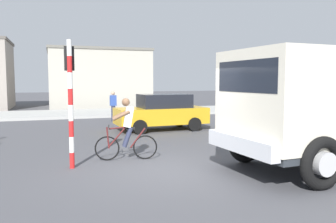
% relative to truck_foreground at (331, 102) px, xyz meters
% --- Properties ---
extents(ground_plane, '(120.00, 120.00, 0.00)m').
position_rel_truck_foreground_xyz_m(ground_plane, '(-3.90, 1.22, -1.67)').
color(ground_plane, '#4C4C51').
extents(sidewalk_far, '(80.00, 5.00, 0.16)m').
position_rel_truck_foreground_xyz_m(sidewalk_far, '(-3.90, 16.02, -1.59)').
color(sidewalk_far, '#ADADA8').
rests_on(sidewalk_far, ground).
extents(truck_foreground, '(5.58, 3.12, 2.90)m').
position_rel_truck_foreground_xyz_m(truck_foreground, '(0.00, 0.00, 0.00)').
color(truck_foreground, silver).
rests_on(truck_foreground, ground).
extents(cyclist, '(1.71, 0.55, 1.72)m').
position_rel_truck_foreground_xyz_m(cyclist, '(-4.65, 2.49, -0.80)').
color(cyclist, black).
rests_on(cyclist, ground).
extents(traffic_light_pole, '(0.24, 0.43, 3.20)m').
position_rel_truck_foreground_xyz_m(traffic_light_pole, '(-6.15, 2.10, 0.40)').
color(traffic_light_pole, red).
rests_on(traffic_light_pole, ground).
extents(car_red_near, '(4.07, 2.02, 1.60)m').
position_rel_truck_foreground_xyz_m(car_red_near, '(-1.96, 7.73, -0.85)').
color(car_red_near, gold).
rests_on(car_red_near, ground).
extents(pedestrian_near_kerb, '(0.34, 0.22, 1.62)m').
position_rel_truck_foreground_xyz_m(pedestrian_near_kerb, '(-3.47, 11.68, -0.82)').
color(pedestrian_near_kerb, '#2D334C').
rests_on(pedestrian_near_kerb, ground).
extents(building_mid_block, '(8.15, 7.00, 4.80)m').
position_rel_truck_foreground_xyz_m(building_mid_block, '(-2.81, 23.41, 0.74)').
color(building_mid_block, '#B2AD9E').
rests_on(building_mid_block, ground).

